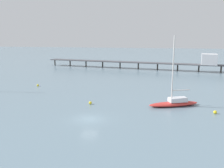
% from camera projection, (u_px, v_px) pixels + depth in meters
% --- Properties ---
extents(ground_plane, '(400.00, 400.00, 0.00)m').
position_uv_depth(ground_plane, '(89.00, 119.00, 37.54)').
color(ground_plane, slate).
extents(pier, '(65.72, 13.62, 6.23)m').
position_uv_depth(pier, '(170.00, 61.00, 87.31)').
color(pier, '#4C4C51').
rests_on(pier, ground_plane).
extents(sailboat_red, '(9.53, 5.62, 12.55)m').
position_uv_depth(sailboat_red, '(174.00, 102.00, 44.32)').
color(sailboat_red, red).
rests_on(sailboat_red, ground_plane).
extents(mooring_buoy_inner, '(0.56, 0.56, 0.56)m').
position_uv_depth(mooring_buoy_inner, '(90.00, 103.00, 45.48)').
color(mooring_buoy_inner, yellow).
rests_on(mooring_buoy_inner, ground_plane).
extents(mooring_buoy_far, '(0.56, 0.56, 0.56)m').
position_uv_depth(mooring_buoy_far, '(215.00, 112.00, 40.02)').
color(mooring_buoy_far, yellow).
rests_on(mooring_buoy_far, ground_plane).
extents(mooring_buoy_near, '(0.52, 0.52, 0.52)m').
position_uv_depth(mooring_buoy_near, '(38.00, 85.00, 61.16)').
color(mooring_buoy_near, yellow).
rests_on(mooring_buoy_near, ground_plane).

